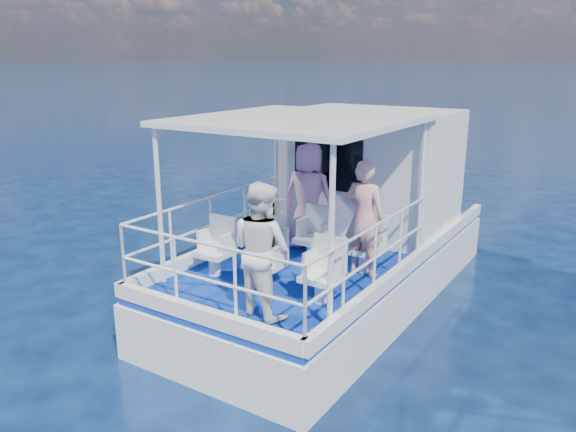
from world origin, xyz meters
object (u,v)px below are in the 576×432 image
object	(u,v)px
passenger_stbd_aft	(262,249)
panda	(260,217)
passenger_port_fwd	(309,196)
backpack_center	(262,246)

from	to	relation	value
passenger_stbd_aft	panda	size ratio (longest dim) A/B	4.24
passenger_port_fwd	panda	distance (m)	1.94
passenger_stbd_aft	backpack_center	size ratio (longest dim) A/B	3.69
backpack_center	panda	world-z (taller)	panda
passenger_stbd_aft	backpack_center	world-z (taller)	passenger_stbd_aft
passenger_stbd_aft	backpack_center	distance (m)	0.83
passenger_stbd_aft	panda	distance (m)	0.80
passenger_port_fwd	passenger_stbd_aft	distance (m)	2.66
passenger_port_fwd	backpack_center	size ratio (longest dim) A/B	3.89
passenger_stbd_aft	passenger_port_fwd	bearing A→B (deg)	-60.05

